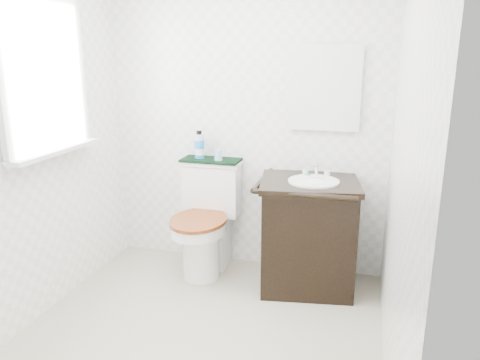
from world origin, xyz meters
The scene contains 14 objects.
floor centered at (0.00, 0.00, 0.00)m, with size 2.40×2.40×0.00m, color #BDB298.
wall_back centered at (0.00, 1.20, 1.20)m, with size 2.40×2.40×0.00m, color white.
wall_front centered at (0.00, -1.20, 1.20)m, with size 2.40×2.40×0.00m, color white.
wall_left centered at (-1.10, 0.00, 1.20)m, with size 2.40×2.40×0.00m, color white.
wall_right centered at (1.10, 0.00, 1.20)m, with size 2.40×2.40×0.00m, color white.
window centered at (-1.07, 0.25, 1.55)m, with size 0.02×0.70×0.90m, color white.
mirror centered at (0.60, 1.18, 1.45)m, with size 0.50×0.02×0.60m, color silver.
toilet centered at (-0.25, 0.96, 0.38)m, with size 0.47×0.65×0.87m.
vanity centered at (0.55, 0.90, 0.43)m, with size 0.77×0.69×0.92m.
trash_bin centered at (0.45, 0.95, 0.16)m, with size 0.25×0.22×0.32m.
towel centered at (-0.25, 1.09, 0.88)m, with size 0.46×0.22×0.02m, color black.
mouthwash_bottle centered at (-0.35, 1.10, 0.99)m, with size 0.08×0.08×0.22m.
cup centered at (-0.18, 1.06, 0.93)m, with size 0.06×0.06×0.08m, color #7EB1CE.
soap_bar centered at (0.52, 1.02, 0.83)m, with size 0.08×0.05×0.02m, color #177271.
Camera 1 is at (0.93, -2.32, 1.70)m, focal length 35.00 mm.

